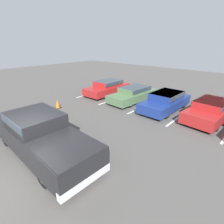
# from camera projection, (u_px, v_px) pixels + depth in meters

# --- Properties ---
(ground_plane) EXTENTS (60.00, 60.00, 0.00)m
(ground_plane) POSITION_uv_depth(u_px,v_px,m) (30.00, 173.00, 6.39)
(ground_plane) COLOR #4C4947
(stall_stripe_a) EXTENTS (0.12, 4.79, 0.01)m
(stall_stripe_a) POSITION_uv_depth(u_px,v_px,m) (97.00, 92.00, 16.71)
(stall_stripe_a) COLOR white
(stall_stripe_a) RESTS_ON ground_plane
(stall_stripe_b) EXTENTS (0.12, 4.79, 0.01)m
(stall_stripe_b) POSITION_uv_depth(u_px,v_px,m) (119.00, 98.00, 14.99)
(stall_stripe_b) COLOR white
(stall_stripe_b) RESTS_ON ground_plane
(stall_stripe_c) EXTENTS (0.12, 4.79, 0.01)m
(stall_stripe_c) POSITION_uv_depth(u_px,v_px,m) (147.00, 105.00, 13.27)
(stall_stripe_c) COLOR white
(stall_stripe_c) RESTS_ON ground_plane
(stall_stripe_d) EXTENTS (0.12, 4.79, 0.01)m
(stall_stripe_d) POSITION_uv_depth(u_px,v_px,m) (183.00, 114.00, 11.54)
(stall_stripe_d) COLOR white
(stall_stripe_d) RESTS_ON ground_plane
(pickup_truck) EXTENTS (6.10, 2.09, 1.76)m
(pickup_truck) POSITION_uv_depth(u_px,v_px,m) (41.00, 135.00, 7.22)
(pickup_truck) COLOR black
(pickup_truck) RESTS_ON ground_plane
(parked_sedan_a) EXTENTS (1.88, 4.47, 1.24)m
(parked_sedan_a) POSITION_uv_depth(u_px,v_px,m) (108.00, 87.00, 15.84)
(parked_sedan_a) COLOR maroon
(parked_sedan_a) RESTS_ON ground_plane
(parked_sedan_b) EXTENTS (2.01, 4.66, 1.16)m
(parked_sedan_b) POSITION_uv_depth(u_px,v_px,m) (134.00, 94.00, 13.98)
(parked_sedan_b) COLOR #4C6B47
(parked_sedan_b) RESTS_ON ground_plane
(parked_sedan_c) EXTENTS (1.87, 4.51, 1.25)m
(parked_sedan_c) POSITION_uv_depth(u_px,v_px,m) (166.00, 101.00, 12.13)
(parked_sedan_c) COLOR navy
(parked_sedan_c) RESTS_ON ground_plane
(parked_sedan_d) EXTENTS (2.19, 4.45, 1.23)m
(parked_sedan_d) POSITION_uv_depth(u_px,v_px,m) (211.00, 110.00, 10.55)
(parked_sedan_d) COLOR maroon
(parked_sedan_d) RESTS_ON ground_plane
(traffic_cone) EXTENTS (0.41, 0.41, 0.62)m
(traffic_cone) POSITION_uv_depth(u_px,v_px,m) (57.00, 104.00, 12.58)
(traffic_cone) COLOR black
(traffic_cone) RESTS_ON ground_plane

